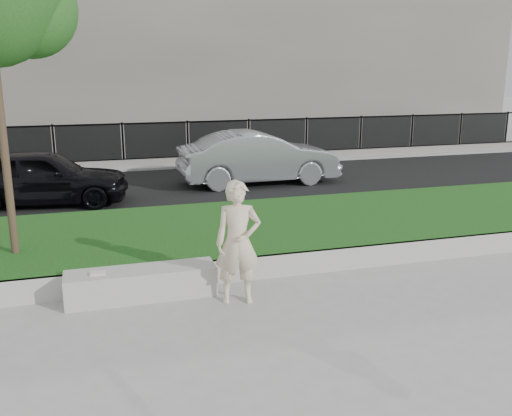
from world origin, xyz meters
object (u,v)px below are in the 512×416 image
object	(u,v)px
book	(98,273)
car_dark	(43,177)
stone_bench	(141,283)
man	(238,243)
car_silver	(259,158)

from	to	relation	value
book	car_dark	world-z (taller)	car_dark
book	car_dark	distance (m)	6.77
stone_bench	car_dark	xyz separation A→B (m)	(-1.79, 6.63, 0.52)
stone_bench	man	distance (m)	1.66
man	book	size ratio (longest dim) A/B	8.19
man	car_dark	xyz separation A→B (m)	(-3.19, 7.18, -0.18)
stone_bench	man	size ratio (longest dim) A/B	1.22
stone_bench	car_silver	distance (m)	8.72
stone_bench	book	world-z (taller)	book
stone_bench	man	bearing A→B (deg)	-21.47
man	book	distance (m)	2.15
stone_bench	car_dark	world-z (taller)	car_dark
car_silver	book	bearing A→B (deg)	146.91
stone_bench	car_dark	bearing A→B (deg)	105.11
book	car_silver	xyz separation A→B (m)	(4.81, 7.66, 0.34)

